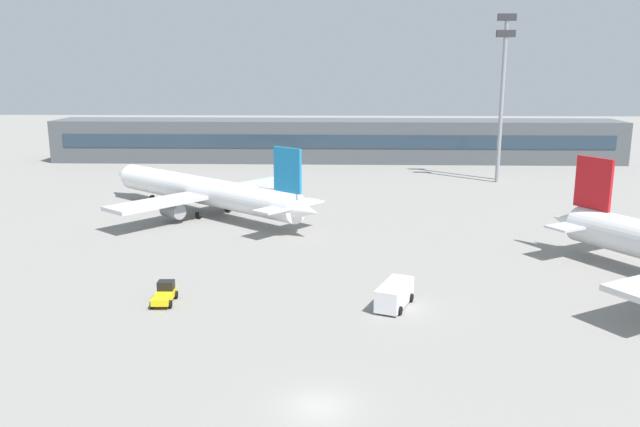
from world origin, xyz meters
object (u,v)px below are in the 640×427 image
object	(u,v)px
airplane_mid	(202,191)
floodlight_tower_east	(502,96)
floodlight_tower_west	(503,87)
service_van_white	(395,294)
baggage_tug_yellow	(165,294)

from	to	relation	value
airplane_mid	floodlight_tower_east	size ratio (longest dim) A/B	1.34
floodlight_tower_west	airplane_mid	bearing A→B (deg)	-148.39
service_van_white	floodlight_tower_west	bearing A→B (deg)	69.76
baggage_tug_yellow	service_van_white	distance (m)	20.22
service_van_white	floodlight_tower_west	xyz separation A→B (m)	(24.09, 65.33, 15.66)
baggage_tug_yellow	service_van_white	xyz separation A→B (m)	(20.21, -0.32, 0.31)
service_van_white	floodlight_tower_east	bearing A→B (deg)	69.50
service_van_white	floodlight_tower_east	distance (m)	68.22
service_van_white	floodlight_tower_east	size ratio (longest dim) A/B	0.21
floodlight_tower_west	floodlight_tower_east	world-z (taller)	floodlight_tower_west
baggage_tug_yellow	floodlight_tower_east	bearing A→B (deg)	54.97
airplane_mid	service_van_white	size ratio (longest dim) A/B	6.38
airplane_mid	service_van_white	xyz separation A→B (m)	(24.33, -35.54, -2.17)
airplane_mid	floodlight_tower_west	world-z (taller)	floodlight_tower_west
floodlight_tower_west	floodlight_tower_east	bearing A→B (deg)	-104.18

